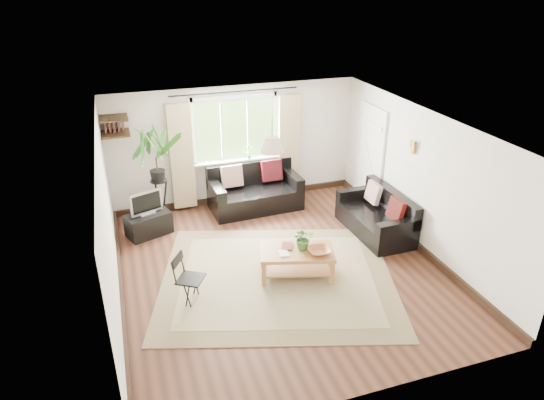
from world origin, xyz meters
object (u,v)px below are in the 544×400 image
object	(u,v)px
sofa_right	(375,214)
folding_chair	(191,280)
tv_stand	(149,224)
sofa_back	(255,189)
palm_stand	(158,177)
coffee_table	(297,263)

from	to	relation	value
sofa_right	folding_chair	world-z (taller)	sofa_right
tv_stand	sofa_right	bearing A→B (deg)	-38.42
sofa_back	tv_stand	bearing A→B (deg)	-171.51
palm_stand	sofa_right	bearing A→B (deg)	-24.99
sofa_back	tv_stand	xyz separation A→B (m)	(-2.15, -0.43, -0.21)
palm_stand	folding_chair	size ratio (longest dim) A/B	2.45
tv_stand	palm_stand	distance (m)	0.90
coffee_table	sofa_right	bearing A→B (deg)	24.70
tv_stand	palm_stand	bearing A→B (deg)	36.94
sofa_back	sofa_right	size ratio (longest dim) A/B	1.11
tv_stand	sofa_back	bearing A→B (deg)	-9.72
sofa_back	palm_stand	distance (m)	1.93
coffee_table	folding_chair	bearing A→B (deg)	-175.39
coffee_table	tv_stand	distance (m)	2.95
tv_stand	folding_chair	distance (m)	2.27
sofa_right	folding_chair	xyz separation A→B (m)	(-3.53, -0.99, -0.00)
sofa_right	tv_stand	bearing A→B (deg)	-109.10
tv_stand	folding_chair	xyz separation A→B (m)	(0.40, -2.22, 0.17)
palm_stand	folding_chair	world-z (taller)	palm_stand
sofa_right	tv_stand	distance (m)	4.13
coffee_table	palm_stand	size ratio (longest dim) A/B	0.62
coffee_table	folding_chair	distance (m)	1.69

